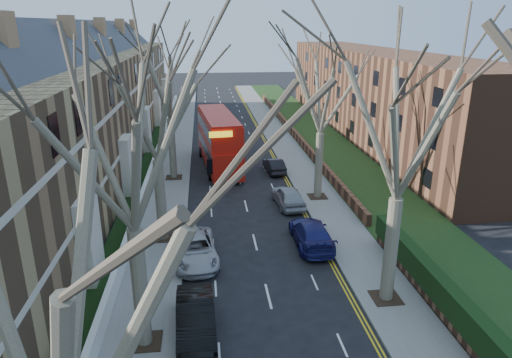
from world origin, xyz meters
name	(u,v)px	position (x,y,z in m)	size (l,w,h in m)	color
pavement_left	(177,147)	(-6.00, 39.00, 0.06)	(3.00, 102.00, 0.12)	slate
pavement_right	(284,143)	(6.00, 39.00, 0.06)	(3.00, 102.00, 0.12)	slate
terrace_left	(81,112)	(-13.65, 31.00, 5.53)	(9.70, 78.00, 13.60)	brown
flats_right	(373,93)	(17.46, 43.00, 4.98)	(13.97, 54.00, 10.00)	brown
front_wall_left	(154,163)	(-7.65, 31.00, 0.62)	(0.30, 78.00, 1.00)	white
grass_verge_right	(323,142)	(10.50, 39.00, 0.15)	(6.00, 102.00, 0.06)	#1C3714
tree_left_near	(27,294)	(-5.70, -4.00, 8.93)	(9.80, 9.80, 13.73)	brown
tree_left_mid	(125,123)	(-5.70, 6.00, 9.56)	(10.50, 10.50, 14.71)	brown
tree_left_far	(153,92)	(-5.70, 16.00, 9.24)	(10.15, 10.15, 14.22)	brown
tree_left_dist	(167,67)	(-5.70, 28.00, 9.56)	(10.50, 10.50, 14.71)	brown
tree_right_mid	(406,107)	(5.70, 8.00, 9.56)	(10.50, 10.50, 14.71)	brown
tree_right_far	(323,78)	(5.70, 22.00, 9.24)	(10.15, 10.15, 14.22)	brown
double_decker_bus	(219,142)	(-1.59, 31.25, 2.44)	(3.92, 12.10, 4.94)	#B3160C
car_left_mid	(196,319)	(-3.55, 6.48, 0.78)	(1.64, 4.71, 1.55)	black
car_left_far	(195,249)	(-3.64, 13.08, 0.72)	(2.38, 5.17, 1.44)	#A8A7AC
car_right_near	(311,234)	(3.39, 14.25, 0.76)	(2.13, 5.23, 1.52)	navy
car_right_mid	(288,196)	(3.13, 20.68, 0.76)	(1.81, 4.49, 1.53)	#95989E
car_right_far	(274,166)	(3.33, 28.84, 0.65)	(1.37, 3.93, 1.29)	black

